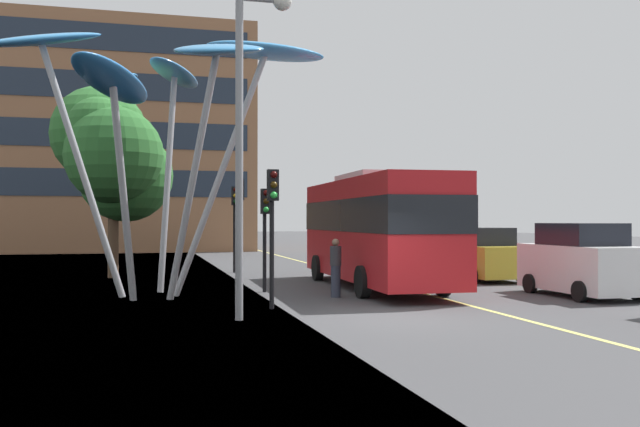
{
  "coord_description": "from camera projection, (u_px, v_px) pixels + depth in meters",
  "views": [
    {
      "loc": [
        -5.71,
        -15.23,
        2.3
      ],
      "look_at": [
        -0.2,
        6.12,
        2.5
      ],
      "focal_mm": 38.81,
      "sensor_mm": 36.0,
      "label": 1
    }
  ],
  "objects": [
    {
      "name": "traffic_light_opposite",
      "position": [
        235.0,
        210.0,
        30.0
      ],
      "size": [
        0.28,
        0.42,
        3.74
      ],
      "color": "black",
      "rests_on": "ground"
    },
    {
      "name": "car_parked_far",
      "position": [
        481.0,
        255.0,
        26.42
      ],
      "size": [
        2.09,
        4.24,
        2.0
      ],
      "color": "gold",
      "rests_on": "ground"
    },
    {
      "name": "tree_pavement_near",
      "position": [
        111.0,
        154.0,
        27.5
      ],
      "size": [
        4.88,
        5.69,
        7.74
      ],
      "color": "brown",
      "rests_on": "ground"
    },
    {
      "name": "traffic_light_island_mid",
      "position": [
        240.0,
        207.0,
        26.75
      ],
      "size": [
        0.28,
        0.42,
        3.86
      ],
      "color": "black",
      "rests_on": "ground"
    },
    {
      "name": "ground",
      "position": [
        368.0,
        321.0,
        15.99
      ],
      "size": [
        120.0,
        240.0,
        0.1
      ],
      "color": "#424244"
    },
    {
      "name": "car_parked_mid",
      "position": [
        581.0,
        262.0,
        20.7
      ],
      "size": [
        2.08,
        4.13,
        2.2
      ],
      "color": "silver",
      "rests_on": "ground"
    },
    {
      "name": "traffic_light_kerb_near",
      "position": [
        273.0,
        208.0,
        17.73
      ],
      "size": [
        0.28,
        0.42,
        3.59
      ],
      "color": "black",
      "rests_on": "ground"
    },
    {
      "name": "red_bus",
      "position": [
        375.0,
        226.0,
        23.29
      ],
      "size": [
        2.99,
        10.51,
        3.86
      ],
      "color": "red",
      "rests_on": "ground"
    },
    {
      "name": "pedestrian",
      "position": [
        336.0,
        268.0,
        20.49
      ],
      "size": [
        0.34,
        0.34,
        1.74
      ],
      "color": "#2D3342",
      "rests_on": "ground"
    },
    {
      "name": "street_lamp",
      "position": [
        251.0,
        110.0,
        15.9
      ],
      "size": [
        1.32,
        0.44,
        7.62
      ],
      "color": "gray",
      "rests_on": "ground"
    },
    {
      "name": "traffic_light_kerb_far",
      "position": [
        265.0,
        217.0,
        21.87
      ],
      "size": [
        0.28,
        0.42,
        3.28
      ],
      "color": "black",
      "rests_on": "ground"
    },
    {
      "name": "backdrop_building",
      "position": [
        81.0,
        140.0,
        52.39
      ],
      "size": [
        25.18,
        11.6,
        16.71
      ],
      "color": "#8E6042",
      "rests_on": "ground"
    },
    {
      "name": "leaf_sculpture",
      "position": [
        162.0,
        82.0,
        20.88
      ],
      "size": [
        10.47,
        9.66,
        8.09
      ],
      "color": "#9EA0A5",
      "rests_on": "ground"
    },
    {
      "name": "car_side_street",
      "position": [
        434.0,
        248.0,
        32.1
      ],
      "size": [
        2.08,
        4.24,
        2.13
      ],
      "color": "navy",
      "rests_on": "ground"
    }
  ]
}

